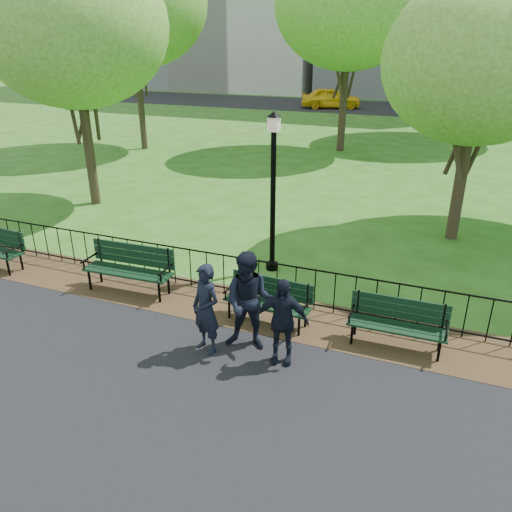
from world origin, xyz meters
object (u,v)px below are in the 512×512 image
at_px(person_mid, 249,302).
at_px(person_right, 282,321).
at_px(sedan_dark, 490,103).
at_px(tree_far_c, 350,3).
at_px(person_left, 206,309).
at_px(taxi, 331,98).
at_px(park_bench_main, 256,293).
at_px(sedan_silver, 478,103).
at_px(tree_near_w, 73,25).
at_px(tree_near_e, 480,61).
at_px(park_bench_left_a, 130,263).
at_px(park_bench_right_a, 398,318).
at_px(tree_mid_w, 132,1).
at_px(lamppost, 273,188).

bearing_deg(person_mid, person_right, -25.18).
bearing_deg(sedan_dark, tree_far_c, 156.74).
height_order(person_left, taxi, person_left).
xyz_separation_m(park_bench_main, sedan_silver, (4.17, 33.30, 0.15)).
height_order(tree_near_w, tree_near_e, tree_near_w).
height_order(park_bench_left_a, tree_near_w, tree_near_w).
relative_size(park_bench_right_a, tree_mid_w, 0.18).
bearing_deg(park_bench_main, tree_near_e, 65.07).
bearing_deg(sedan_dark, lamppost, 169.39).
bearing_deg(tree_near_e, person_right, -109.13).
distance_m(person_right, taxi, 33.94).
relative_size(lamppost, person_left, 2.25).
bearing_deg(person_right, sedan_silver, 72.92).
xyz_separation_m(tree_near_w, taxi, (1.28, 27.01, -4.59)).
height_order(park_bench_left_a, sedan_silver, sedan_silver).
relative_size(park_bench_left_a, tree_far_c, 0.21).
relative_size(tree_near_e, taxi, 1.43).
height_order(lamppost, taxi, lamppost).
bearing_deg(tree_far_c, sedan_silver, 69.60).
bearing_deg(park_bench_main, person_mid, -71.12).
xyz_separation_m(park_bench_left_a, tree_far_c, (0.86, 16.25, 5.81)).
bearing_deg(tree_mid_w, person_right, -49.79).
xyz_separation_m(person_mid, sedan_silver, (3.93, 34.21, -0.17)).
xyz_separation_m(person_left, sedan_silver, (4.58, 34.57, -0.08)).
bearing_deg(tree_near_e, park_bench_right_a, -97.07).
bearing_deg(person_left, taxi, 122.52).
bearing_deg(park_bench_left_a, park_bench_main, -5.77).
bearing_deg(tree_near_w, lamppost, -20.56).
bearing_deg(lamppost, tree_near_e, 43.97).
relative_size(lamppost, sedan_silver, 0.83).
xyz_separation_m(park_bench_main, person_mid, (0.24, -0.91, 0.33)).
bearing_deg(park_bench_right_a, sedan_dark, 84.97).
height_order(lamppost, sedan_silver, lamppost).
xyz_separation_m(tree_near_e, sedan_silver, (0.80, 27.25, -3.80)).
height_order(person_left, person_right, person_left).
xyz_separation_m(park_bench_main, park_bench_right_a, (2.63, 0.11, -0.04)).
bearing_deg(taxi, tree_near_e, -177.73).
relative_size(park_bench_main, person_right, 1.11).
distance_m(tree_near_e, person_mid, 8.45).
relative_size(tree_far_c, person_left, 5.74).
xyz_separation_m(person_mid, sedan_dark, (4.75, 34.32, -0.20)).
bearing_deg(tree_far_c, tree_near_w, -116.31).
xyz_separation_m(lamppost, tree_mid_w, (-10.77, 10.99, 4.58)).
relative_size(park_bench_left_a, tree_mid_w, 0.21).
bearing_deg(tree_far_c, person_left, -84.51).
bearing_deg(sedan_silver, tree_near_e, -168.97).
distance_m(park_bench_main, taxi, 32.68).
distance_m(lamppost, person_right, 3.88).
distance_m(tree_near_w, tree_near_e, 11.20).
height_order(tree_near_w, sedan_silver, tree_near_w).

